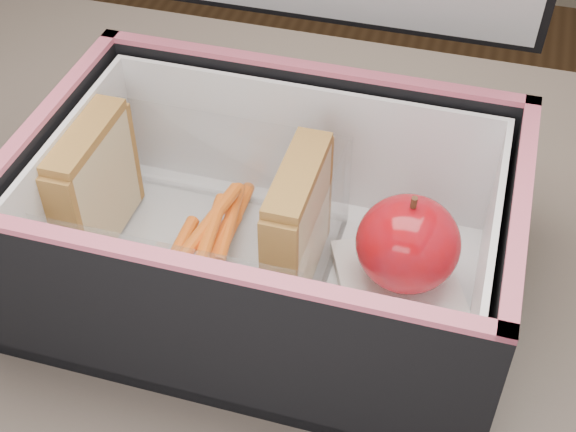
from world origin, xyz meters
name	(u,v)px	position (x,y,z in m)	size (l,w,h in m)	color
kitchen_table	(291,422)	(0.00, 0.00, 0.66)	(1.20, 0.80, 0.75)	brown
lunch_bag	(271,213)	(-0.03, 0.05, 0.82)	(0.32, 0.28, 0.31)	black
plastic_tub	(195,217)	(-0.08, 0.05, 0.80)	(0.19, 0.14, 0.08)	white
sandwich_left	(95,185)	(-0.16, 0.05, 0.82)	(0.02, 0.08, 0.09)	tan
sandwich_right	(298,225)	(-0.01, 0.05, 0.82)	(0.02, 0.09, 0.10)	tan
carrot_sticks	(212,240)	(-0.07, 0.05, 0.78)	(0.04, 0.14, 0.03)	#F65B1D
paper_napkin	(398,282)	(0.06, 0.06, 0.77)	(0.08, 0.08, 0.01)	white
red_apple	(408,244)	(0.06, 0.06, 0.81)	(0.08, 0.08, 0.07)	maroon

